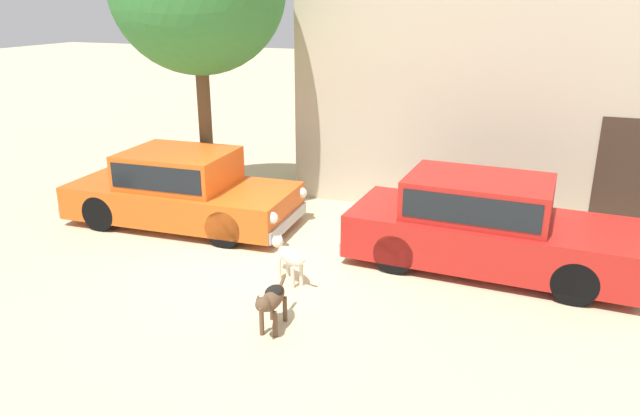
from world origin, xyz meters
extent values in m
plane|color=#CCB78E|center=(0.00, 0.00, 0.00)|extent=(80.00, 80.00, 0.00)
cube|color=#D15619|center=(-2.13, 0.92, 0.45)|extent=(4.24, 1.96, 0.60)
cube|color=#D15619|center=(-2.18, 0.92, 1.07)|extent=(1.98, 1.62, 0.63)
cube|color=black|center=(-2.18, 0.92, 1.08)|extent=(1.83, 1.63, 0.44)
cube|color=#999BA0|center=(-0.07, 1.00, 0.26)|extent=(0.19, 1.76, 0.20)
cube|color=#999BA0|center=(-4.20, 0.83, 0.26)|extent=(0.19, 1.76, 0.20)
sphere|color=silver|center=(-0.07, 1.72, 0.59)|extent=(0.20, 0.20, 0.20)
sphere|color=silver|center=(-0.01, 0.29, 0.59)|extent=(0.20, 0.20, 0.20)
cube|color=red|center=(-4.23, 1.61, 0.60)|extent=(0.05, 0.18, 0.18)
cube|color=red|center=(-4.17, 0.06, 0.60)|extent=(0.05, 0.18, 0.18)
cylinder|color=black|center=(-0.92, 1.76, 0.33)|extent=(0.67, 0.23, 0.66)
cylinder|color=black|center=(-0.85, 0.18, 0.33)|extent=(0.67, 0.23, 0.66)
cylinder|color=black|center=(-3.42, 1.66, 0.33)|extent=(0.67, 0.23, 0.66)
cylinder|color=black|center=(-3.35, 0.07, 0.33)|extent=(0.67, 0.23, 0.66)
cube|color=#AD1E19|center=(3.41, 0.89, 0.49)|extent=(4.35, 1.90, 0.69)
cube|color=#AD1E19|center=(3.19, 0.90, 1.14)|extent=(2.20, 1.56, 0.61)
cube|color=black|center=(3.19, 0.90, 1.15)|extent=(2.03, 1.58, 0.42)
cube|color=#999BA0|center=(5.52, 0.80, 0.26)|extent=(0.19, 1.68, 0.20)
cube|color=#999BA0|center=(1.29, 0.99, 0.26)|extent=(0.19, 1.68, 0.20)
cube|color=red|center=(1.32, 1.72, 0.67)|extent=(0.05, 0.18, 0.18)
cube|color=red|center=(1.26, 0.25, 0.67)|extent=(0.05, 0.18, 0.18)
cylinder|color=black|center=(4.72, 1.59, 0.32)|extent=(0.65, 0.23, 0.64)
cylinder|color=black|center=(4.66, 0.08, 0.32)|extent=(0.65, 0.23, 0.64)
cylinder|color=black|center=(2.16, 1.70, 0.32)|extent=(0.65, 0.23, 0.64)
cylinder|color=black|center=(2.09, 0.19, 0.32)|extent=(0.65, 0.23, 0.64)
cube|color=#38281E|center=(5.49, 3.15, 1.05)|extent=(1.10, 0.02, 2.10)
cylinder|color=brown|center=(1.16, -2.16, 0.17)|extent=(0.06, 0.06, 0.35)
cylinder|color=brown|center=(0.98, -2.18, 0.17)|extent=(0.06, 0.06, 0.35)
cylinder|color=brown|center=(1.11, -1.76, 0.17)|extent=(0.06, 0.06, 0.35)
cylinder|color=brown|center=(0.94, -1.78, 0.17)|extent=(0.06, 0.06, 0.35)
ellipsoid|color=brown|center=(1.05, -1.97, 0.43)|extent=(0.31, 0.64, 0.23)
ellipsoid|color=black|center=(1.04, -1.93, 0.49)|extent=(0.26, 0.36, 0.13)
sphere|color=brown|center=(1.09, -2.35, 0.53)|extent=(0.19, 0.19, 0.19)
cone|color=brown|center=(1.10, -2.45, 0.52)|extent=(0.12, 0.12, 0.10)
cone|color=brown|center=(1.15, -2.34, 0.62)|extent=(0.07, 0.07, 0.09)
cone|color=brown|center=(1.03, -2.35, 0.62)|extent=(0.07, 0.07, 0.09)
cylinder|color=brown|center=(1.00, -1.59, 0.47)|extent=(0.07, 0.22, 0.12)
cylinder|color=beige|center=(0.51, -0.62, 0.16)|extent=(0.06, 0.06, 0.33)
cylinder|color=beige|center=(0.60, -0.50, 0.16)|extent=(0.06, 0.06, 0.33)
cylinder|color=beige|center=(0.84, -0.85, 0.16)|extent=(0.06, 0.06, 0.33)
cylinder|color=beige|center=(0.92, -0.74, 0.16)|extent=(0.06, 0.06, 0.33)
ellipsoid|color=beige|center=(0.72, -0.68, 0.41)|extent=(0.61, 0.52, 0.25)
sphere|color=beige|center=(0.42, -0.45, 0.52)|extent=(0.18, 0.18, 0.18)
cone|color=beige|center=(0.35, -0.40, 0.50)|extent=(0.14, 0.14, 0.10)
cone|color=beige|center=(0.39, -0.50, 0.60)|extent=(0.09, 0.09, 0.08)
cone|color=beige|center=(0.45, -0.41, 0.60)|extent=(0.09, 0.09, 0.08)
cylinder|color=beige|center=(1.03, -0.90, 0.48)|extent=(0.19, 0.16, 0.17)
cylinder|color=brown|center=(-2.20, 1.97, 1.48)|extent=(0.26, 0.26, 2.96)
camera|label=1|loc=(3.99, -8.12, 4.01)|focal=33.70mm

